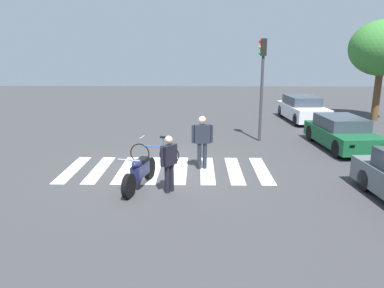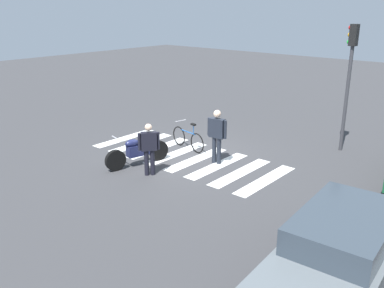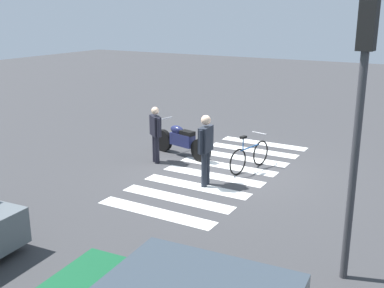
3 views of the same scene
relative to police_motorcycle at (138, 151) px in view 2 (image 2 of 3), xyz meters
name	(u,v)px [view 2 (image 2 of 3)]	position (x,y,z in m)	size (l,w,h in m)	color
ground_plane	(186,156)	(-1.62, 0.63, -0.47)	(60.00, 60.00, 0.00)	#38383A
police_motorcycle	(138,151)	(0.00, 0.00, 0.00)	(2.21, 0.80, 1.05)	black
leaning_bicycle	(188,139)	(-2.25, 0.17, -0.08)	(0.51, 1.76, 1.02)	black
officer_on_foot	(217,133)	(-1.79, 1.81, 0.57)	(0.25, 0.70, 1.79)	#1E232D
officer_by_motorcycle	(149,147)	(0.32, 0.88, 0.44)	(0.54, 0.44, 1.61)	black
crosswalk_stripes	(186,156)	(-1.62, 0.63, -0.46)	(2.83, 6.75, 0.01)	silver
car_grey_coupe	(340,251)	(1.62, 7.28, 0.17)	(4.79, 2.06, 1.34)	black
traffic_light_pole	(350,68)	(-5.73, 4.36, 2.44)	(0.25, 0.34, 4.34)	#38383D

